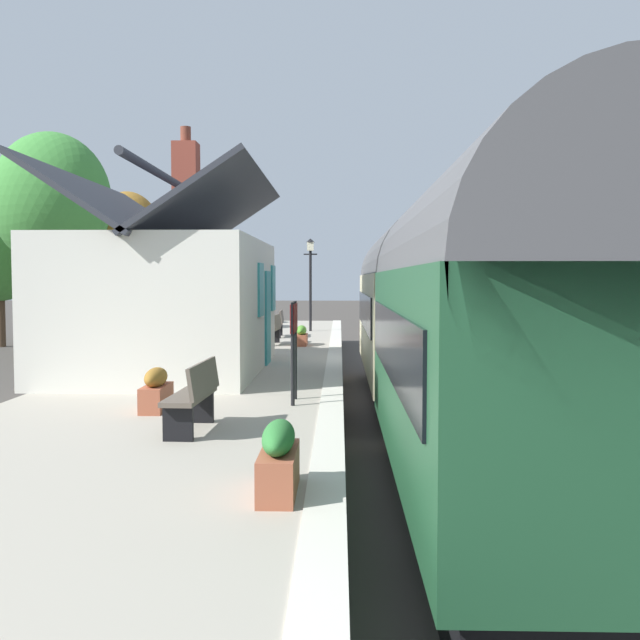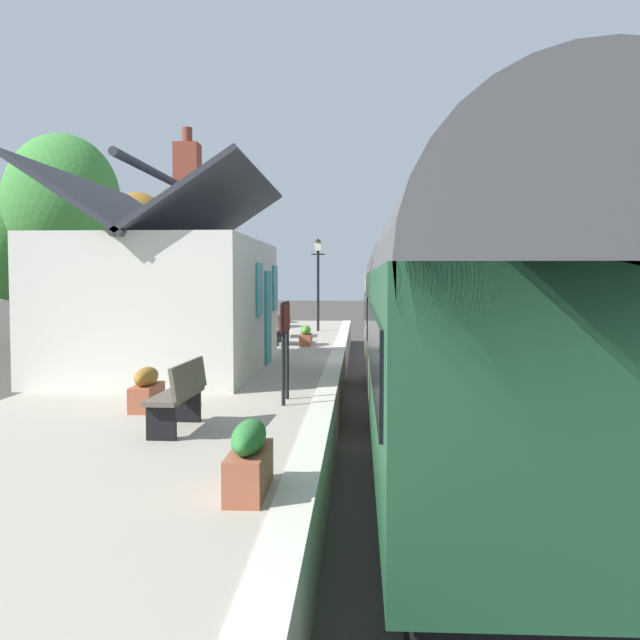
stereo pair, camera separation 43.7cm
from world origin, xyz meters
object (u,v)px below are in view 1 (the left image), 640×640
at_px(station_building, 171,299).
at_px(bench_near_building, 195,394).
at_px(tree_behind_building, 128,236).
at_px(bench_platform_end, 278,323).
at_px(planter_bench_right, 208,331).
at_px(tree_distant, 52,201).
at_px(lamp_post_platform, 310,266).
at_px(planter_bench_left, 279,459).
at_px(planter_edge_near, 301,336).
at_px(train, 448,316).
at_px(station_sign_board, 294,326).
at_px(planter_corner_building, 156,390).
at_px(bench_mid_platform, 273,328).

bearing_deg(station_building, bench_near_building, -164.34).
bearing_deg(tree_behind_building, bench_platform_end, -129.08).
height_order(bench_platform_end, planter_bench_right, bench_platform_end).
bearing_deg(tree_distant, station_building, -147.47).
bearing_deg(lamp_post_platform, planter_bench_left, -178.49).
relative_size(station_building, planter_edge_near, 6.76).
relative_size(train, station_sign_board, 11.20).
bearing_deg(tree_distant, station_sign_board, -146.59).
xyz_separation_m(planter_bench_right, tree_distant, (3.17, 6.12, 4.39)).
xyz_separation_m(planter_corner_building, tree_distant, (15.20, 7.55, 4.40)).
bearing_deg(bench_platform_end, train, -159.70).
xyz_separation_m(planter_corner_building, station_sign_board, (0.77, -1.97, 0.89)).
bearing_deg(lamp_post_platform, bench_near_building, 177.60).
height_order(bench_mid_platform, planter_bench_right, bench_mid_platform).
bearing_deg(station_sign_board, station_building, 35.67).
xyz_separation_m(bench_near_building, lamp_post_platform, (17.73, -0.74, 1.93)).
xyz_separation_m(planter_edge_near, lamp_post_platform, (5.76, -0.03, 2.13)).
xyz_separation_m(bench_mid_platform, lamp_post_platform, (5.51, -0.88, 1.93)).
distance_m(planter_corner_building, lamp_post_platform, 16.51).
distance_m(bench_near_building, planter_bench_left, 2.92).
relative_size(planter_edge_near, lamp_post_platform, 0.30).
height_order(train, planter_corner_building, train).
xyz_separation_m(bench_platform_end, tree_distant, (1.65, 8.18, 4.22)).
xyz_separation_m(train, tree_behind_building, (16.13, 10.55, 2.44)).
xyz_separation_m(train, bench_near_building, (-4.17, 3.78, -0.77)).
xyz_separation_m(planter_bench_left, planter_bench_right, (16.08, 3.57, -0.00)).
distance_m(bench_mid_platform, tree_behind_building, 10.94).
relative_size(planter_corner_building, tree_behind_building, 0.13).
bearing_deg(train, planter_bench_right, 33.14).
xyz_separation_m(station_building, planter_edge_near, (5.81, -2.44, -1.22)).
xyz_separation_m(lamp_post_platform, station_sign_board, (-15.53, -0.37, -1.22)).
distance_m(bench_platform_end, planter_edge_near, 3.16).
relative_size(bench_mid_platform, planter_bench_right, 1.67).
bearing_deg(station_sign_board, tree_behind_building, 23.54).
bearing_deg(planter_bench_left, bench_mid_platform, 5.45).
bearing_deg(bench_near_building, station_building, 15.66).
relative_size(bench_near_building, planter_bench_left, 1.46).
xyz_separation_m(station_sign_board, tree_behind_building, (18.10, 7.89, 2.50)).
relative_size(station_building, bench_near_building, 4.88).
distance_m(train, planter_bench_left, 7.29).
height_order(planter_bench_left, planter_bench_right, same).
xyz_separation_m(bench_near_building, planter_bench_right, (13.46, 2.29, -0.16)).
distance_m(bench_mid_platform, station_sign_board, 10.13).
distance_m(station_building, bench_near_building, 6.48).
relative_size(bench_near_building, tree_distant, 0.18).
xyz_separation_m(bench_platform_end, tree_behind_building, (5.32, 6.55, 3.21)).
distance_m(bench_mid_platform, tree_distant, 10.28).
xyz_separation_m(bench_platform_end, planter_edge_near, (-3.01, -0.94, -0.20)).
height_order(train, bench_platform_end, train).
xyz_separation_m(planter_bench_left, planter_corner_building, (4.05, 2.13, -0.01)).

